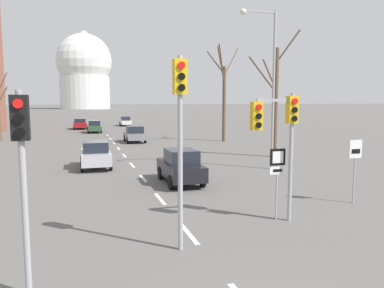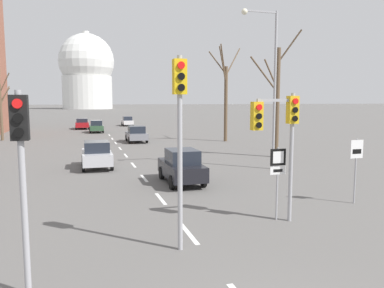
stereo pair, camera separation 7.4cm
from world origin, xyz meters
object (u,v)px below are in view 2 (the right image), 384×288
object	(u,v)px
street_lamp_right	(269,75)
sedan_near_left	(136,134)
sedan_near_right	(127,121)
sedan_far_left	(82,123)
traffic_signal_centre_tall	(180,117)
route_sign_post	(278,171)
sedan_mid_centre	(182,166)
sedan_far_right	(96,126)
traffic_signal_near_right	(280,126)
speed_limit_sign	(356,160)
sedan_distant_centre	(97,154)
traffic_signal_near_left	(21,154)

from	to	relation	value
street_lamp_right	sedan_near_left	bearing A→B (deg)	107.87
sedan_near_right	sedan_far_left	distance (m)	9.02
traffic_signal_centre_tall	sedan_near_right	xyz separation A→B (m)	(4.78, 53.91, -3.03)
traffic_signal_centre_tall	route_sign_post	xyz separation A→B (m)	(4.02, 1.64, -2.02)
traffic_signal_centre_tall	sedan_mid_centre	bearing A→B (deg)	74.90
sedan_far_right	traffic_signal_centre_tall	bearing A→B (deg)	-88.91
street_lamp_right	sedan_mid_centre	bearing A→B (deg)	-159.27
traffic_signal_near_right	speed_limit_sign	bearing A→B (deg)	16.32
sedan_near_right	sedan_mid_centre	bearing A→B (deg)	-93.15
sedan_mid_centre	sedan_far_right	size ratio (longest dim) A/B	1.00
sedan_mid_centre	sedan_distant_centre	xyz separation A→B (m)	(-4.05, 5.85, -0.03)
traffic_signal_centre_tall	sedan_near_right	bearing A→B (deg)	84.93
sedan_far_right	sedan_distant_centre	bearing A→B (deg)	-92.07
street_lamp_right	sedan_far_left	world-z (taller)	street_lamp_right
sedan_near_left	sedan_far_right	bearing A→B (deg)	105.14
sedan_near_right	sedan_far_right	bearing A→B (deg)	-114.28
sedan_mid_centre	sedan_distant_centre	bearing A→B (deg)	124.73
sedan_near_right	sedan_far_right	xyz separation A→B (m)	(-5.57, -12.35, 0.04)
street_lamp_right	sedan_near_left	distance (m)	19.28
traffic_signal_centre_tall	sedan_mid_centre	distance (m)	9.21
traffic_signal_near_right	sedan_near_left	world-z (taller)	traffic_signal_near_right
street_lamp_right	sedan_distant_centre	distance (m)	11.90
traffic_signal_near_left	sedan_far_right	world-z (taller)	traffic_signal_near_left
route_sign_post	sedan_far_right	size ratio (longest dim) A/B	0.66
sedan_near_left	sedan_far_left	world-z (taller)	sedan_near_left
speed_limit_sign	sedan_near_left	xyz separation A→B (m)	(-5.49, 25.82, -1.01)
traffic_signal_near_right	traffic_signal_centre_tall	size ratio (longest dim) A/B	0.82
sedan_far_left	sedan_distant_centre	distance (m)	34.47
speed_limit_sign	street_lamp_right	world-z (taller)	street_lamp_right
traffic_signal_near_right	speed_limit_sign	distance (m)	4.76
speed_limit_sign	sedan_far_left	bearing A→B (deg)	103.25
traffic_signal_near_left	sedan_far_right	size ratio (longest dim) A/B	1.13
speed_limit_sign	route_sign_post	bearing A→B (deg)	-166.19
speed_limit_sign	sedan_mid_centre	world-z (taller)	speed_limit_sign
route_sign_post	sedan_mid_centre	distance (m)	7.07
speed_limit_sign	street_lamp_right	distance (m)	9.02
sedan_near_left	sedan_mid_centre	distance (m)	20.07
traffic_signal_near_right	traffic_signal_near_left	size ratio (longest dim) A/B	1.01
traffic_signal_near_right	sedan_near_right	xyz separation A→B (m)	(0.85, 52.50, -2.64)
sedan_near_left	sedan_mid_centre	xyz separation A→B (m)	(-0.47, -20.06, 0.05)
sedan_near_left	sedan_mid_centre	bearing A→B (deg)	-91.34
traffic_signal_near_right	sedan_far_right	world-z (taller)	traffic_signal_near_right
sedan_far_left	sedan_far_right	bearing A→B (deg)	-75.77
traffic_signal_near_right	route_sign_post	bearing A→B (deg)	67.98
speed_limit_sign	sedan_near_right	bearing A→B (deg)	93.86
sedan_far_left	route_sign_post	bearing A→B (deg)	-81.98
traffic_signal_near_left	street_lamp_right	size ratio (longest dim) A/B	0.47
sedan_near_left	sedan_distant_centre	distance (m)	14.92
route_sign_post	speed_limit_sign	bearing A→B (deg)	13.81
traffic_signal_near_right	speed_limit_sign	size ratio (longest dim) A/B	1.67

